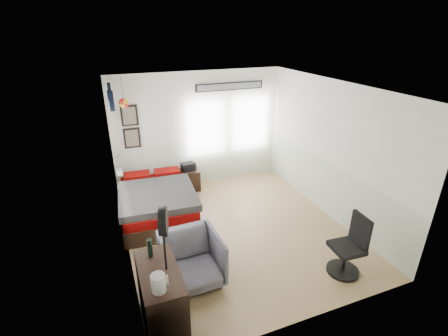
# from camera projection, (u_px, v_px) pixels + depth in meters

# --- Properties ---
(ground_plane) EXTENTS (4.00, 4.50, 0.01)m
(ground_plane) POSITION_uv_depth(u_px,v_px,m) (236.00, 230.00, 6.24)
(ground_plane) COLOR #987A4B
(room_shell) EXTENTS (4.02, 4.52, 2.71)m
(room_shell) POSITION_uv_depth(u_px,v_px,m) (230.00, 148.00, 5.72)
(room_shell) COLOR silver
(room_shell) RESTS_ON ground_plane
(wall_decor) EXTENTS (3.55, 1.32, 1.44)m
(wall_decor) POSITION_uv_depth(u_px,v_px,m) (151.00, 105.00, 6.69)
(wall_decor) COLOR black
(wall_decor) RESTS_ON room_shell
(bed) EXTENTS (1.56, 2.09, 0.64)m
(bed) POSITION_uv_depth(u_px,v_px,m) (157.00, 202.00, 6.58)
(bed) COLOR black
(bed) RESTS_ON ground_plane
(dresser) EXTENTS (0.48, 1.00, 0.90)m
(dresser) POSITION_uv_depth(u_px,v_px,m) (162.00, 299.00, 4.08)
(dresser) COLOR black
(dresser) RESTS_ON ground_plane
(armchair) EXTENTS (0.88, 0.90, 0.79)m
(armchair) POSITION_uv_depth(u_px,v_px,m) (192.00, 260.00, 4.84)
(armchair) COLOR slate
(armchair) RESTS_ON ground_plane
(nightstand) EXTENTS (0.53, 0.44, 0.50)m
(nightstand) POSITION_uv_depth(u_px,v_px,m) (189.00, 180.00, 7.68)
(nightstand) COLOR black
(nightstand) RESTS_ON ground_plane
(task_chair) EXTENTS (0.50, 0.50, 1.01)m
(task_chair) POSITION_uv_depth(u_px,v_px,m) (349.00, 250.00, 5.03)
(task_chair) COLOR black
(task_chair) RESTS_ON ground_plane
(kettle) EXTENTS (0.19, 0.16, 0.22)m
(kettle) POSITION_uv_depth(u_px,v_px,m) (159.00, 283.00, 3.57)
(kettle) COLOR silver
(kettle) RESTS_ON dresser
(bottle) EXTENTS (0.06, 0.06, 0.25)m
(bottle) POSITION_uv_depth(u_px,v_px,m) (150.00, 248.00, 4.10)
(bottle) COLOR black
(bottle) RESTS_ON dresser
(stand_fan) EXTENTS (0.18, 0.35, 0.86)m
(stand_fan) POSITION_uv_depth(u_px,v_px,m) (163.00, 222.00, 3.66)
(stand_fan) COLOR black
(stand_fan) RESTS_ON dresser
(black_bag) EXTENTS (0.34, 0.25, 0.18)m
(black_bag) POSITION_uv_depth(u_px,v_px,m) (188.00, 167.00, 7.54)
(black_bag) COLOR black
(black_bag) RESTS_ON nightstand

